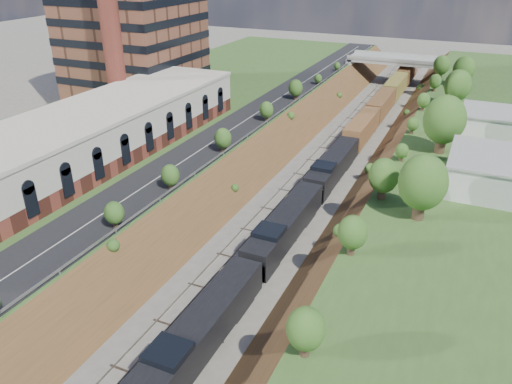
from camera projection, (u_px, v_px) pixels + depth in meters
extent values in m
cube|color=#395924|center=(150.00, 128.00, 91.40)|extent=(44.00, 180.00, 5.00)
cube|color=brown|center=(260.00, 159.00, 84.35)|extent=(10.00, 180.00, 10.00)
cube|color=brown|center=(391.00, 181.00, 76.21)|extent=(10.00, 180.00, 10.00)
cube|color=gray|center=(307.00, 167.00, 81.20)|extent=(1.58, 180.00, 0.18)
cube|color=gray|center=(338.00, 172.00, 79.28)|extent=(1.58, 180.00, 0.18)
cube|color=black|center=(235.00, 127.00, 83.80)|extent=(8.00, 180.00, 0.10)
cube|color=#99999E|center=(258.00, 128.00, 82.07)|extent=(0.06, 171.00, 0.30)
cube|color=brown|center=(86.00, 154.00, 69.94)|extent=(14.00, 62.00, 2.20)
cube|color=beige|center=(82.00, 132.00, 68.52)|extent=(14.00, 62.00, 4.30)
cube|color=beige|center=(80.00, 115.00, 67.47)|extent=(14.30, 62.30, 0.50)
cube|color=gray|center=(352.00, 69.00, 133.98)|extent=(1.50, 8.00, 6.20)
cube|color=gray|center=(441.00, 77.00, 125.47)|extent=(1.50, 8.00, 6.20)
cube|color=gray|center=(396.00, 61.00, 128.37)|extent=(24.00, 8.00, 1.00)
cube|color=gray|center=(394.00, 60.00, 124.74)|extent=(24.00, 0.30, 0.80)
cube|color=gray|center=(399.00, 55.00, 131.30)|extent=(24.00, 0.30, 0.80)
cube|color=silver|center=(487.00, 172.00, 61.96)|extent=(9.00, 12.00, 4.00)
cube|color=silver|center=(488.00, 123.00, 80.26)|extent=(8.00, 10.00, 3.60)
cylinder|color=#473323|center=(419.00, 208.00, 54.83)|extent=(1.30, 1.30, 2.62)
ellipsoid|color=#375F21|center=(423.00, 182.00, 53.46)|extent=(5.25, 5.25, 6.30)
cylinder|color=#473323|center=(89.00, 244.00, 49.41)|extent=(0.66, 0.66, 1.22)
ellipsoid|color=#375F21|center=(87.00, 232.00, 48.77)|extent=(2.45, 2.45, 2.94)
cube|color=black|center=(201.00, 330.00, 42.89)|extent=(3.15, 18.89, 3.11)
cube|color=black|center=(168.00, 354.00, 38.12)|extent=(3.09, 3.10, 0.90)
cube|color=black|center=(285.00, 225.00, 59.19)|extent=(3.15, 18.89, 3.11)
cube|color=black|center=(333.00, 166.00, 75.49)|extent=(3.15, 18.89, 3.11)
cube|color=brown|center=(389.00, 94.00, 111.35)|extent=(3.15, 66.98, 3.78)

